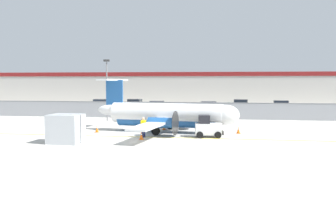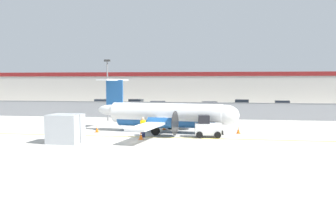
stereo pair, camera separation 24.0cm
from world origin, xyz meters
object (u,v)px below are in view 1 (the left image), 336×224
at_px(traffic_cone_near_left, 141,136).
at_px(commuter_airplane, 169,115).
at_px(ground_crew_worker, 143,126).
at_px(parked_car_1, 134,104).
at_px(parked_car_3, 208,107).
at_px(baggage_tug, 208,127).
at_px(parked_car_4, 240,104).
at_px(parked_car_2, 158,106).
at_px(traffic_cone_far_left, 97,129).
at_px(parked_car_0, 101,104).
at_px(parked_car_5, 280,106).
at_px(cargo_container, 66,129).
at_px(traffic_cone_far_right, 164,127).
at_px(traffic_cone_near_right, 238,130).
at_px(apron_light_pole, 107,85).

bearing_deg(traffic_cone_near_left, commuter_airplane, 70.97).
distance_m(ground_crew_worker, traffic_cone_near_left, 1.28).
bearing_deg(parked_car_1, parked_car_3, 162.54).
xyz_separation_m(baggage_tug, parked_car_4, (3.91, 31.85, 0.04)).
height_order(parked_car_2, parked_car_4, same).
height_order(traffic_cone_far_left, parked_car_0, parked_car_0).
distance_m(commuter_airplane, traffic_cone_near_left, 5.00).
xyz_separation_m(baggage_tug, parked_car_5, (10.00, 29.22, 0.04)).
height_order(cargo_container, traffic_cone_far_right, cargo_container).
relative_size(baggage_tug, parked_car_0, 0.56).
relative_size(traffic_cone_near_right, parked_car_1, 0.15).
distance_m(parked_car_3, parked_car_5, 12.00).
height_order(parked_car_0, parked_car_4, same).
bearing_deg(ground_crew_worker, traffic_cone_near_right, 69.05).
bearing_deg(traffic_cone_near_left, apron_light_pole, 118.22).
distance_m(traffic_cone_near_right, traffic_cone_far_right, 7.25).
relative_size(traffic_cone_near_left, traffic_cone_far_right, 1.00).
bearing_deg(traffic_cone_far_left, traffic_cone_near_right, 5.27).
height_order(traffic_cone_near_left, traffic_cone_far_right, same).
bearing_deg(commuter_airplane, traffic_cone_far_left, -163.17).
bearing_deg(traffic_cone_near_right, commuter_airplane, -178.24).
bearing_deg(parked_car_1, commuter_airplane, 116.09).
bearing_deg(commuter_airplane, parked_car_2, 111.11).
xyz_separation_m(ground_crew_worker, traffic_cone_far_right, (0.90, 5.17, -0.64)).
height_order(traffic_cone_far_right, parked_car_4, parked_car_4).
bearing_deg(commuter_airplane, parked_car_1, 118.26).
bearing_deg(baggage_tug, ground_crew_worker, -177.58).
distance_m(traffic_cone_far_left, apron_light_pole, 10.80).
bearing_deg(ground_crew_worker, parked_car_4, 118.72).
bearing_deg(commuter_airplane, traffic_cone_near_left, -100.82).
relative_size(commuter_airplane, parked_car_3, 3.65).
relative_size(cargo_container, traffic_cone_far_right, 3.88).
bearing_deg(apron_light_pole, traffic_cone_near_right, -29.68).
bearing_deg(parked_car_0, parked_car_2, -28.96).
relative_size(commuter_airplane, apron_light_pole, 2.21).
xyz_separation_m(traffic_cone_near_right, parked_car_0, (-21.89, 26.26, 0.58)).
bearing_deg(traffic_cone_near_left, parked_car_0, 114.22).
distance_m(parked_car_1, apron_light_pole, 19.31).
relative_size(baggage_tug, cargo_container, 0.99).
bearing_deg(apron_light_pole, parked_car_2, 74.44).
bearing_deg(parked_car_0, parked_car_1, 7.30).
relative_size(parked_car_3, apron_light_pole, 0.60).
distance_m(commuter_airplane, cargo_container, 9.93).
relative_size(baggage_tug, traffic_cone_far_right, 3.83).
relative_size(parked_car_0, parked_car_1, 1.00).
xyz_separation_m(traffic_cone_near_right, parked_car_2, (-11.41, 21.88, 0.58)).
distance_m(cargo_container, traffic_cone_near_left, 5.95).
xyz_separation_m(traffic_cone_far_right, parked_car_4, (8.35, 27.60, 0.58)).
relative_size(baggage_tug, parked_car_4, 0.56).
bearing_deg(traffic_cone_far_left, parked_car_3, 68.54).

